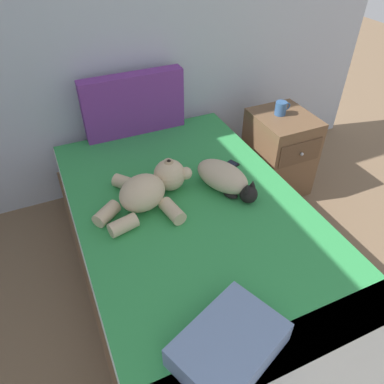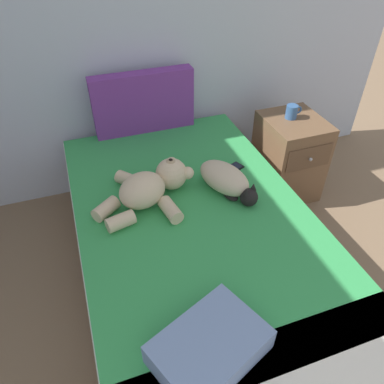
{
  "view_description": "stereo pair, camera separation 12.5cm",
  "coord_description": "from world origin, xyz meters",
  "px_view_note": "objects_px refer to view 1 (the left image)",
  "views": [
    {
      "loc": [
        0.89,
        1.76,
        1.84
      ],
      "look_at": [
        1.51,
        3.16,
        0.58
      ],
      "focal_mm": 34.27,
      "sensor_mm": 36.0,
      "label": 1
    },
    {
      "loc": [
        1.0,
        1.71,
        1.84
      ],
      "look_at": [
        1.51,
        3.16,
        0.58
      ],
      "focal_mm": 34.27,
      "sensor_mm": 36.0,
      "label": 2
    }
  ],
  "objects_px": {
    "teddy_bear": "(151,188)",
    "cell_phone": "(228,167)",
    "bed": "(197,249)",
    "mug": "(281,108)",
    "patterned_cushion": "(134,104)",
    "nightstand": "(279,153)",
    "cat": "(225,178)",
    "throw_pillow": "(229,345)"
  },
  "relations": [
    {
      "from": "bed",
      "to": "teddy_bear",
      "type": "height_order",
      "value": "teddy_bear"
    },
    {
      "from": "cell_phone",
      "to": "teddy_bear",
      "type": "bearing_deg",
      "value": -169.43
    },
    {
      "from": "cat",
      "to": "teddy_bear",
      "type": "xyz_separation_m",
      "value": [
        -0.42,
        0.07,
        0.01
      ]
    },
    {
      "from": "teddy_bear",
      "to": "cell_phone",
      "type": "bearing_deg",
      "value": 10.57
    },
    {
      "from": "nightstand",
      "to": "cat",
      "type": "bearing_deg",
      "value": -148.67
    },
    {
      "from": "cat",
      "to": "cell_phone",
      "type": "xyz_separation_m",
      "value": [
        0.11,
        0.17,
        -0.07
      ]
    },
    {
      "from": "patterned_cushion",
      "to": "cell_phone",
      "type": "bearing_deg",
      "value": -59.73
    },
    {
      "from": "cell_phone",
      "to": "mug",
      "type": "xyz_separation_m",
      "value": [
        0.58,
        0.3,
        0.14
      ]
    },
    {
      "from": "nightstand",
      "to": "patterned_cushion",
      "type": "bearing_deg",
      "value": 158.22
    },
    {
      "from": "cat",
      "to": "bed",
      "type": "bearing_deg",
      "value": -147.57
    },
    {
      "from": "teddy_bear",
      "to": "cell_phone",
      "type": "height_order",
      "value": "teddy_bear"
    },
    {
      "from": "patterned_cushion",
      "to": "cat",
      "type": "relative_size",
      "value": 1.57
    },
    {
      "from": "patterned_cushion",
      "to": "teddy_bear",
      "type": "distance_m",
      "value": 0.78
    },
    {
      "from": "throw_pillow",
      "to": "nightstand",
      "type": "height_order",
      "value": "throw_pillow"
    },
    {
      "from": "cat",
      "to": "patterned_cushion",
      "type": "bearing_deg",
      "value": 108.1
    },
    {
      "from": "teddy_bear",
      "to": "nightstand",
      "type": "height_order",
      "value": "teddy_bear"
    },
    {
      "from": "teddy_bear",
      "to": "nightstand",
      "type": "xyz_separation_m",
      "value": [
        1.13,
        0.36,
        -0.29
      ]
    },
    {
      "from": "patterned_cushion",
      "to": "cell_phone",
      "type": "xyz_separation_m",
      "value": [
        0.38,
        -0.66,
        -0.2
      ]
    },
    {
      "from": "bed",
      "to": "cell_phone",
      "type": "height_order",
      "value": "cell_phone"
    },
    {
      "from": "teddy_bear",
      "to": "throw_pillow",
      "type": "bearing_deg",
      "value": -91.57
    },
    {
      "from": "cat",
      "to": "mug",
      "type": "xyz_separation_m",
      "value": [
        0.69,
        0.47,
        0.08
      ]
    },
    {
      "from": "patterned_cushion",
      "to": "cat",
      "type": "bearing_deg",
      "value": -71.9
    },
    {
      "from": "cell_phone",
      "to": "mug",
      "type": "relative_size",
      "value": 1.37
    },
    {
      "from": "cell_phone",
      "to": "nightstand",
      "type": "xyz_separation_m",
      "value": [
        0.6,
        0.27,
        -0.21
      ]
    },
    {
      "from": "bed",
      "to": "cell_phone",
      "type": "bearing_deg",
      "value": 42.09
    },
    {
      "from": "cat",
      "to": "throw_pillow",
      "type": "bearing_deg",
      "value": -117.04
    },
    {
      "from": "patterned_cushion",
      "to": "nightstand",
      "type": "xyz_separation_m",
      "value": [
        0.98,
        -0.39,
        -0.42
      ]
    },
    {
      "from": "bed",
      "to": "nightstand",
      "type": "bearing_deg",
      "value": 31.61
    },
    {
      "from": "cat",
      "to": "nightstand",
      "type": "relative_size",
      "value": 0.72
    },
    {
      "from": "cell_phone",
      "to": "bed",
      "type": "bearing_deg",
      "value": -137.91
    },
    {
      "from": "patterned_cushion",
      "to": "throw_pillow",
      "type": "relative_size",
      "value": 1.74
    },
    {
      "from": "nightstand",
      "to": "mug",
      "type": "relative_size",
      "value": 5.11
    },
    {
      "from": "cat",
      "to": "cell_phone",
      "type": "height_order",
      "value": "cat"
    },
    {
      "from": "cat",
      "to": "cell_phone",
      "type": "distance_m",
      "value": 0.21
    },
    {
      "from": "bed",
      "to": "cell_phone",
      "type": "distance_m",
      "value": 0.55
    },
    {
      "from": "bed",
      "to": "mug",
      "type": "bearing_deg",
      "value": 33.78
    },
    {
      "from": "teddy_bear",
      "to": "bed",
      "type": "bearing_deg",
      "value": -51.02
    },
    {
      "from": "patterned_cushion",
      "to": "mug",
      "type": "height_order",
      "value": "patterned_cushion"
    },
    {
      "from": "patterned_cushion",
      "to": "nightstand",
      "type": "distance_m",
      "value": 1.13
    },
    {
      "from": "teddy_bear",
      "to": "mug",
      "type": "height_order",
      "value": "same"
    },
    {
      "from": "cell_phone",
      "to": "nightstand",
      "type": "height_order",
      "value": "nightstand"
    },
    {
      "from": "patterned_cushion",
      "to": "mug",
      "type": "distance_m",
      "value": 1.03
    }
  ]
}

